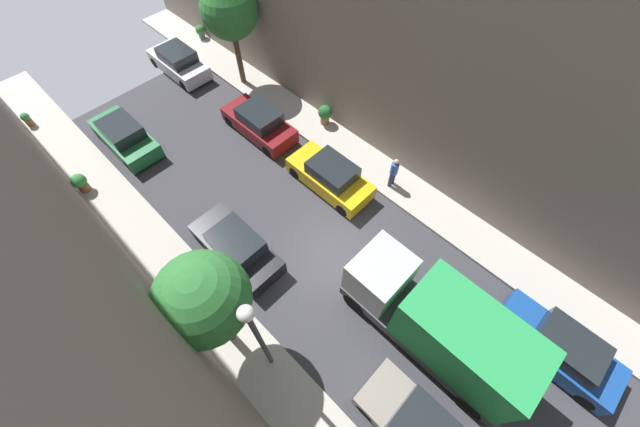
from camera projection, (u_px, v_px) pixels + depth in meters
ground at (332, 256)px, 15.43m from camera, size 32.00×32.00×0.00m
sidewalk_left at (240, 343)px, 13.42m from camera, size 2.00×44.00×0.15m
sidewalk_right at (404, 188)px, 17.32m from camera, size 2.00×44.00×0.15m
parked_car_left_2 at (237, 247)px, 14.87m from camera, size 1.78×4.20×1.57m
parked_car_left_3 at (124, 136)px, 18.31m from camera, size 1.78×4.20×1.57m
parked_car_right_1 at (559, 348)px, 12.70m from camera, size 1.78×4.20×1.57m
parked_car_right_2 at (330, 176)px, 16.89m from camera, size 1.78×4.20×1.57m
parked_car_right_3 at (259, 123)px, 18.84m from camera, size 1.78×4.20×1.57m
parked_car_right_4 at (179, 62)px, 21.66m from camera, size 1.78×4.20×1.57m
delivery_truck at (440, 325)px, 12.07m from camera, size 2.26×6.60×3.38m
pedestrian at (394, 172)px, 16.59m from camera, size 0.40×0.36×1.72m
street_tree_1 at (229, 10)px, 18.09m from camera, size 2.89×2.89×5.64m
street_tree_2 at (203, 299)px, 10.12m from camera, size 2.77×2.77×5.42m
potted_plant_0 at (27, 119)px, 19.21m from camera, size 0.43×0.43×0.78m
potted_plant_2 at (80, 182)px, 16.73m from camera, size 0.67×0.67×0.99m
potted_plant_3 at (325, 114)px, 19.12m from camera, size 0.73×0.73×1.10m
potted_plant_5 at (201, 31)px, 23.65m from camera, size 0.61×0.61×0.83m
lamp_post at (256, 333)px, 9.92m from camera, size 0.44×0.44×5.61m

